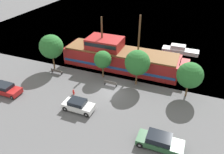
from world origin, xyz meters
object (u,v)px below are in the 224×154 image
object	(u,v)px
parked_car_curb_rear	(160,141)
bench_promenade_west	(111,83)
fire_hydrant	(74,92)
pirate_ship	(120,57)
parked_car_curb_mid	(78,105)
parked_car_curb_front	(5,89)
moored_boat_dockside	(180,50)
bench_promenade_east	(57,71)

from	to	relation	value
parked_car_curb_rear	bench_promenade_west	bearing A→B (deg)	135.73
parked_car_curb_rear	fire_hydrant	bearing A→B (deg)	159.64
pirate_ship	fire_hydrant	size ratio (longest dim) A/B	27.05
parked_car_curb_mid	parked_car_curb_rear	world-z (taller)	same
pirate_ship	parked_car_curb_mid	world-z (taller)	pirate_ship
parked_car_curb_front	parked_car_curb_rear	size ratio (longest dim) A/B	0.99
bench_promenade_west	moored_boat_dockside	bearing A→B (deg)	62.45
pirate_ship	moored_boat_dockside	bearing A→B (deg)	46.82
pirate_ship	parked_car_curb_rear	world-z (taller)	pirate_ship
parked_car_curb_rear	pirate_ship	bearing A→B (deg)	123.30
fire_hydrant	bench_promenade_west	distance (m)	5.64
parked_car_curb_front	fire_hydrant	size ratio (longest dim) A/B	6.21
pirate_ship	fire_hydrant	world-z (taller)	pirate_ship
parked_car_curb_mid	bench_promenade_west	distance (m)	6.92
moored_boat_dockside	bench_promenade_east	size ratio (longest dim) A/B	3.54
moored_boat_dockside	bench_promenade_west	xyz separation A→B (m)	(-8.17, -15.67, -0.12)
parked_car_curb_mid	bench_promenade_east	size ratio (longest dim) A/B	2.08
fire_hydrant	bench_promenade_west	bearing A→B (deg)	44.14
moored_boat_dockside	parked_car_curb_mid	size ratio (longest dim) A/B	1.70
moored_boat_dockside	parked_car_curb_rear	bearing A→B (deg)	-88.07
moored_boat_dockside	parked_car_curb_rear	xyz separation A→B (m)	(0.82, -24.44, 0.18)
moored_boat_dockside	pirate_ship	bearing A→B (deg)	-133.18
bench_promenade_east	bench_promenade_west	size ratio (longest dim) A/B	1.00
pirate_ship	fire_hydrant	xyz separation A→B (m)	(-3.26, -10.05, -1.42)
moored_boat_dockside	fire_hydrant	distance (m)	23.10
bench_promenade_east	bench_promenade_west	bearing A→B (deg)	-0.37
pirate_ship	bench_promenade_east	xyz separation A→B (m)	(-8.72, -6.06, -1.38)
parked_car_curb_front	parked_car_curb_mid	xyz separation A→B (m)	(11.50, 0.50, 0.04)
parked_car_curb_mid	moored_boat_dockside	bearing A→B (deg)	66.14
parked_car_curb_rear	fire_hydrant	world-z (taller)	parked_car_curb_rear
bench_promenade_west	parked_car_curb_mid	bearing A→B (deg)	-104.40
parked_car_curb_front	fire_hydrant	xyz separation A→B (m)	(9.17, 3.27, -0.30)
parked_car_curb_mid	fire_hydrant	distance (m)	3.64
parked_car_curb_mid	parked_car_curb_rear	size ratio (longest dim) A/B	0.83
pirate_ship	moored_boat_dockside	world-z (taller)	pirate_ship
fire_hydrant	bench_promenade_east	xyz separation A→B (m)	(-5.46, 3.99, 0.04)
bench_promenade_east	moored_boat_dockside	bearing A→B (deg)	41.43
parked_car_curb_rear	parked_car_curb_mid	bearing A→B (deg)	169.06
parked_car_curb_mid	fire_hydrant	bearing A→B (deg)	130.06
pirate_ship	parked_car_curb_mid	size ratio (longest dim) A/B	5.16
parked_car_curb_front	parked_car_curb_rear	world-z (taller)	parked_car_curb_rear
fire_hydrant	bench_promenade_west	xyz separation A→B (m)	(4.05, 3.93, 0.04)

